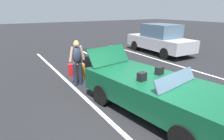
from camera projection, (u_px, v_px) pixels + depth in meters
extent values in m
plane|color=black|center=(155.00, 112.00, 5.05)|extent=(80.00, 80.00, 0.00)
cube|color=silver|center=(115.00, 126.00, 4.40)|extent=(18.00, 0.12, 0.01)
cube|color=silver|center=(188.00, 99.00, 5.77)|extent=(18.00, 0.12, 0.01)
cube|color=#0F4C2D|center=(156.00, 91.00, 4.86)|extent=(4.32, 2.37, 0.64)
cube|color=#0F4C2D|center=(213.00, 117.00, 3.86)|extent=(1.55, 1.85, 0.38)
cube|color=slate|center=(176.00, 79.00, 4.34)|extent=(0.42, 1.56, 0.31)
cube|color=black|center=(159.00, 71.00, 5.10)|extent=(0.19, 0.24, 0.22)
cube|color=black|center=(142.00, 77.00, 4.64)|extent=(0.19, 0.24, 0.22)
cube|color=#0F4C2D|center=(109.00, 55.00, 6.07)|extent=(0.61, 1.54, 0.54)
cylinder|color=black|center=(218.00, 110.00, 4.54)|extent=(0.63, 0.31, 0.60)
cylinder|color=black|center=(184.00, 139.00, 3.54)|extent=(0.63, 0.31, 0.60)
cylinder|color=black|center=(139.00, 81.00, 6.37)|extent=(0.63, 0.31, 0.60)
cylinder|color=black|center=(102.00, 95.00, 5.37)|extent=(0.63, 0.31, 0.60)
cube|color=black|center=(86.00, 65.00, 8.07)|extent=(0.29, 0.49, 0.74)
cube|color=black|center=(87.00, 67.00, 7.97)|extent=(0.03, 0.38, 0.41)
cylinder|color=gray|center=(87.00, 52.00, 8.04)|extent=(0.02, 0.02, 0.30)
cylinder|color=gray|center=(82.00, 53.00, 7.90)|extent=(0.02, 0.02, 0.30)
cylinder|color=black|center=(84.00, 49.00, 7.93)|extent=(0.03, 0.26, 0.03)
sphere|color=black|center=(89.00, 71.00, 8.35)|extent=(0.04, 0.04, 0.04)
sphere|color=black|center=(82.00, 72.00, 8.18)|extent=(0.04, 0.04, 0.04)
cube|color=orange|center=(79.00, 72.00, 7.36)|extent=(0.29, 0.43, 0.62)
cube|color=#A25F13|center=(79.00, 72.00, 7.48)|extent=(0.06, 0.32, 0.34)
cylinder|color=gray|center=(76.00, 62.00, 7.13)|extent=(0.02, 0.02, 0.22)
cylinder|color=gray|center=(82.00, 61.00, 7.22)|extent=(0.02, 0.02, 0.22)
cylinder|color=black|center=(79.00, 59.00, 7.14)|extent=(0.05, 0.22, 0.03)
sphere|color=black|center=(77.00, 80.00, 7.31)|extent=(0.04, 0.04, 0.04)
sphere|color=black|center=(84.00, 79.00, 7.43)|extent=(0.04, 0.04, 0.04)
cube|color=red|center=(72.00, 70.00, 7.77)|extent=(0.28, 0.38, 0.50)
cylinder|color=gray|center=(74.00, 61.00, 7.73)|extent=(0.02, 0.02, 0.24)
cylinder|color=gray|center=(69.00, 61.00, 7.68)|extent=(0.02, 0.02, 0.24)
cylinder|color=black|center=(71.00, 58.00, 7.67)|extent=(0.08, 0.19, 0.03)
sphere|color=black|center=(75.00, 74.00, 7.94)|extent=(0.04, 0.04, 0.04)
sphere|color=black|center=(70.00, 75.00, 7.88)|extent=(0.04, 0.04, 0.04)
ellipsoid|color=#19723F|center=(99.00, 77.00, 7.25)|extent=(0.50, 0.70, 0.30)
torus|color=black|center=(99.00, 72.00, 7.19)|extent=(0.48, 0.48, 0.02)
cylinder|color=#1E2338|center=(80.00, 74.00, 6.78)|extent=(0.16, 0.16, 0.82)
cylinder|color=#1E2338|center=(75.00, 75.00, 6.68)|extent=(0.16, 0.16, 0.82)
ellipsoid|color=#2D384C|center=(77.00, 55.00, 6.51)|extent=(0.24, 0.33, 0.60)
sphere|color=tan|center=(76.00, 44.00, 6.39)|extent=(0.21, 0.21, 0.21)
sphere|color=tan|center=(76.00, 43.00, 6.37)|extent=(0.18, 0.18, 0.18)
cylinder|color=tan|center=(82.00, 53.00, 6.60)|extent=(0.10, 0.20, 0.53)
cylinder|color=tan|center=(71.00, 54.00, 6.38)|extent=(0.10, 0.20, 0.53)
cube|color=#B2B2B7|center=(159.00, 43.00, 11.76)|extent=(4.58, 2.01, 0.70)
cube|color=slate|center=(161.00, 31.00, 11.44)|extent=(2.17, 1.72, 0.80)
cylinder|color=black|center=(135.00, 46.00, 12.64)|extent=(0.65, 0.25, 0.64)
cylinder|color=black|center=(154.00, 44.00, 13.41)|extent=(0.65, 0.25, 0.64)
cylinder|color=black|center=(165.00, 54.00, 10.32)|extent=(0.65, 0.25, 0.64)
cylinder|color=black|center=(185.00, 51.00, 11.10)|extent=(0.65, 0.25, 0.64)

